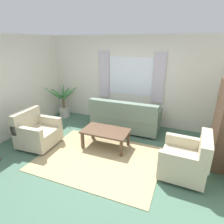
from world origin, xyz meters
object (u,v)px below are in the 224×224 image
coffee_table (106,132)px  couch (125,118)px  armchair_left (36,132)px  armchair_right (187,159)px  bookshelf (222,128)px  potted_plant (63,101)px

coffee_table → couch: bearing=82.5°
armchair_left → armchair_right: 3.43m
couch → bookshelf: (2.28, -0.72, 0.43)m
coffee_table → bookshelf: (2.41, 0.33, 0.41)m
armchair_left → coffee_table: armchair_left is taller
armchair_left → coffee_table: (1.59, 0.56, 0.03)m
armchair_right → bookshelf: size_ratio=0.51×
armchair_left → potted_plant: 1.91m
couch → potted_plant: bearing=-5.7°
couch → armchair_left: size_ratio=2.16×
coffee_table → bookshelf: size_ratio=0.64×
coffee_table → potted_plant: size_ratio=0.86×
armchair_right → armchair_left: bearing=-84.5°
bookshelf → armchair_right: bearing=141.4°
couch → coffee_table: couch is taller
armchair_left → coffee_table: size_ratio=0.80×
couch → bookshelf: 2.43m
bookshelf → potted_plant: bearing=78.2°
potted_plant → armchair_right: bearing=-23.0°
armchair_left → potted_plant: potted_plant is taller
couch → potted_plant: size_ratio=1.49×
couch → armchair_right: (1.70, -1.45, -0.01)m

